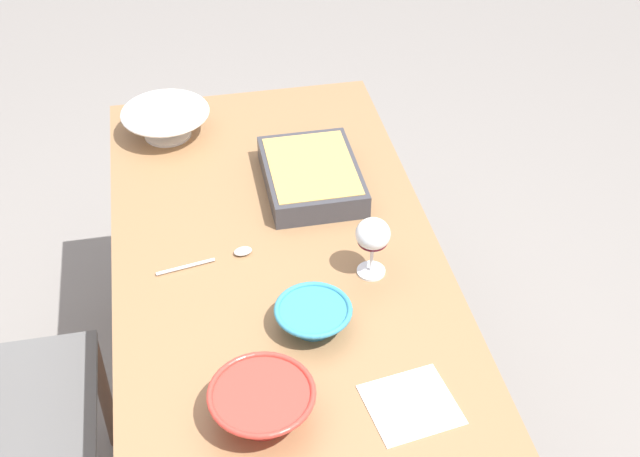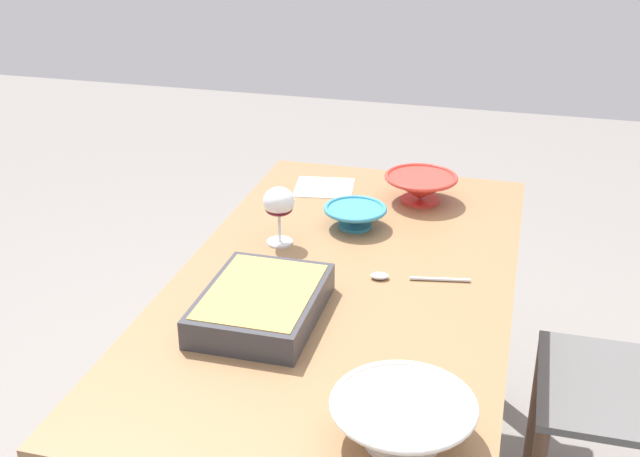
# 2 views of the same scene
# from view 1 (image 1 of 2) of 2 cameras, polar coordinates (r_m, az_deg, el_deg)

# --- Properties ---
(ground_plane) EXTENTS (8.00, 8.00, 0.00)m
(ground_plane) POSITION_cam_1_polar(r_m,az_deg,el_deg) (2.59, -2.47, -13.52)
(ground_plane) COLOR gray
(dining_table) EXTENTS (1.46, 0.78, 0.74)m
(dining_table) POSITION_cam_1_polar(r_m,az_deg,el_deg) (2.13, -2.92, -3.67)
(dining_table) COLOR olive
(dining_table) RESTS_ON ground_plane
(wine_glass) EXTENTS (0.08, 0.08, 0.15)m
(wine_glass) POSITION_cam_1_polar(r_m,az_deg,el_deg) (1.90, 3.60, -0.60)
(wine_glass) COLOR white
(wine_glass) RESTS_ON dining_table
(casserole_dish) EXTENTS (0.33, 0.24, 0.07)m
(casserole_dish) POSITION_cam_1_polar(r_m,az_deg,el_deg) (2.21, -0.58, 3.69)
(casserole_dish) COLOR #38383D
(casserole_dish) RESTS_ON dining_table
(mixing_bowl) EXTENTS (0.17, 0.17, 0.06)m
(mixing_bowl) POSITION_cam_1_polar(r_m,az_deg,el_deg) (1.82, -0.46, -5.93)
(mixing_bowl) COLOR teal
(mixing_bowl) RESTS_ON dining_table
(small_bowl) EXTENTS (0.21, 0.21, 0.08)m
(small_bowl) POSITION_cam_1_polar(r_m,az_deg,el_deg) (1.65, -3.94, -11.73)
(small_bowl) COLOR red
(small_bowl) RESTS_ON dining_table
(serving_bowl) EXTENTS (0.25, 0.25, 0.08)m
(serving_bowl) POSITION_cam_1_polar(r_m,az_deg,el_deg) (2.44, -10.38, 7.16)
(serving_bowl) COLOR white
(serving_bowl) RESTS_ON dining_table
(serving_spoon) EXTENTS (0.06, 0.23, 0.01)m
(serving_spoon) POSITION_cam_1_polar(r_m,az_deg,el_deg) (2.01, -6.50, -1.88)
(serving_spoon) COLOR silver
(serving_spoon) RESTS_ON dining_table
(napkin) EXTENTS (0.18, 0.19, 0.00)m
(napkin) POSITION_cam_1_polar(r_m,az_deg,el_deg) (1.71, 6.19, -11.78)
(napkin) COLOR white
(napkin) RESTS_ON dining_table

